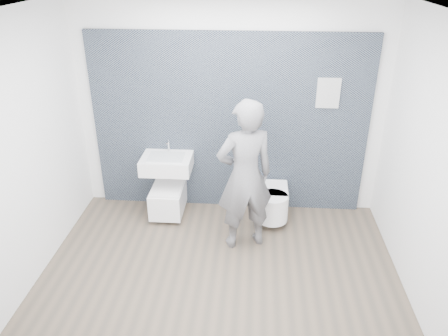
# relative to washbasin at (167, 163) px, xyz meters

# --- Properties ---
(ground) EXTENTS (4.00, 4.00, 0.00)m
(ground) POSITION_rel_washbasin_xyz_m (0.80, -1.19, -0.75)
(ground) COLOR brown
(ground) RESTS_ON ground
(room_shell) EXTENTS (4.00, 4.00, 4.00)m
(room_shell) POSITION_rel_washbasin_xyz_m (0.80, -1.19, 0.99)
(room_shell) COLOR silver
(room_shell) RESTS_ON ground
(tile_wall) EXTENTS (3.60, 0.06, 2.40)m
(tile_wall) POSITION_rel_washbasin_xyz_m (0.80, 0.28, -0.75)
(tile_wall) COLOR black
(tile_wall) RESTS_ON ground
(washbasin) EXTENTS (0.65, 0.49, 0.49)m
(washbasin) POSITION_rel_washbasin_xyz_m (0.00, 0.00, 0.00)
(washbasin) COLOR white
(washbasin) RESTS_ON ground
(toilet_square) EXTENTS (0.42, 0.61, 0.77)m
(toilet_square) POSITION_rel_washbasin_xyz_m (0.00, -0.05, -0.49)
(toilet_square) COLOR white
(toilet_square) RESTS_ON ground
(toilet_rounded) EXTENTS (0.40, 0.68, 0.37)m
(toilet_rounded) POSITION_rel_washbasin_xyz_m (1.41, -0.10, -0.48)
(toilet_rounded) COLOR white
(toilet_rounded) RESTS_ON ground
(info_placard) EXTENTS (0.29, 0.03, 0.38)m
(info_placard) POSITION_rel_washbasin_xyz_m (2.04, 0.23, -0.75)
(info_placard) COLOR white
(info_placard) RESTS_ON ground
(visitor) EXTENTS (0.79, 0.65, 1.85)m
(visitor) POSITION_rel_washbasin_xyz_m (1.05, -0.65, 0.18)
(visitor) COLOR slate
(visitor) RESTS_ON ground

